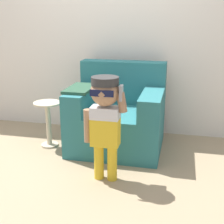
% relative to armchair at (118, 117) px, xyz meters
% --- Properties ---
extents(ground_plane, '(10.00, 10.00, 0.00)m').
position_rel_armchair_xyz_m(ground_plane, '(-0.23, -0.22, -0.35)').
color(ground_plane, '#998466').
extents(wall_back, '(10.00, 0.05, 2.60)m').
position_rel_armchair_xyz_m(wall_back, '(-0.23, 0.54, 0.95)').
color(wall_back, silver).
rests_on(wall_back, ground_plane).
extents(armchair, '(1.00, 0.87, 0.93)m').
position_rel_armchair_xyz_m(armchair, '(0.00, 0.00, 0.00)').
color(armchair, '#286B70').
rests_on(armchair, ground_plane).
extents(person_child, '(0.39, 0.29, 0.94)m').
position_rel_armchair_xyz_m(person_child, '(0.05, -0.77, 0.28)').
color(person_child, gold).
rests_on(person_child, ground_plane).
extents(side_table, '(0.30, 0.30, 0.51)m').
position_rel_armchair_xyz_m(side_table, '(-0.76, -0.18, -0.04)').
color(side_table, beige).
rests_on(side_table, ground_plane).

